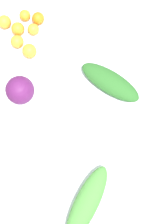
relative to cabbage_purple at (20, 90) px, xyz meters
The scene contains 12 objects.
ground_plane 0.91m from the cabbage_purple, 64.00° to the left, with size 8.00×8.00×0.00m, color #B2A899.
dining_table 0.40m from the cabbage_purple, 64.00° to the left, with size 1.47×0.89×0.76m.
cabbage_purple is the anchor object (origin of this frame).
greens_bunch_chard 0.67m from the cabbage_purple, 22.82° to the left, with size 0.39×0.12×0.08m, color #4C933D.
greens_bunch_scallion 0.49m from the cabbage_purple, 88.02° to the left, with size 0.36×0.13×0.08m, color #2D6B28.
orange_0 0.47m from the cabbage_purple, 162.14° to the left, with size 0.07×0.07×0.07m, color orange.
orange_1 0.39m from the cabbage_purple, 164.21° to the left, with size 0.07×0.07×0.07m, color #F9A833.
orange_2 0.48m from the cabbage_purple, behind, with size 0.07×0.07×0.07m, color orange.
orange_3 0.25m from the cabbage_purple, 163.58° to the left, with size 0.08×0.08×0.08m, color #F9A833.
orange_4 0.45m from the cabbage_purple, behind, with size 0.08×0.08×0.08m, color #F9A833.
orange_5 0.31m from the cabbage_purple, behind, with size 0.07×0.07×0.07m, color #F9A833.
orange_6 0.39m from the cabbage_purple, behind, with size 0.08×0.08×0.08m, color orange.
Camera 1 is at (0.45, -0.07, 2.40)m, focal length 50.00 mm.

